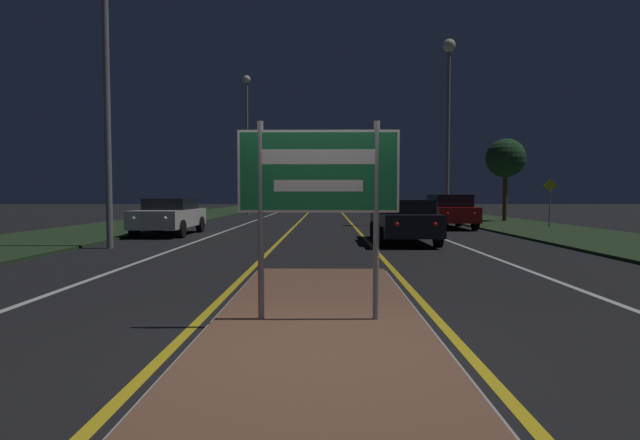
% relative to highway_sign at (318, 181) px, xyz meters
% --- Properties ---
extents(ground_plane, '(160.00, 160.00, 0.00)m').
position_rel_highway_sign_xyz_m(ground_plane, '(0.00, -0.81, -1.70)').
color(ground_plane, black).
extents(median_island, '(2.55, 8.03, 0.10)m').
position_rel_highway_sign_xyz_m(median_island, '(0.00, 0.00, -1.65)').
color(median_island, '#999993').
rests_on(median_island, ground_plane).
extents(verge_left, '(5.00, 100.00, 0.08)m').
position_rel_highway_sign_xyz_m(verge_left, '(-9.50, 19.19, -1.66)').
color(verge_left, '#23381E').
rests_on(verge_left, ground_plane).
extents(verge_right, '(5.00, 100.00, 0.08)m').
position_rel_highway_sign_xyz_m(verge_right, '(9.50, 19.19, -1.66)').
color(verge_right, '#23381E').
rests_on(verge_right, ground_plane).
extents(centre_line_yellow_left, '(0.12, 70.00, 0.01)m').
position_rel_highway_sign_xyz_m(centre_line_yellow_left, '(-1.46, 24.19, -1.69)').
color(centre_line_yellow_left, gold).
rests_on(centre_line_yellow_left, ground_plane).
extents(centre_line_yellow_right, '(0.12, 70.00, 0.01)m').
position_rel_highway_sign_xyz_m(centre_line_yellow_right, '(1.46, 24.19, -1.69)').
color(centre_line_yellow_right, gold).
rests_on(centre_line_yellow_right, ground_plane).
extents(lane_line_white_left, '(0.12, 70.00, 0.01)m').
position_rel_highway_sign_xyz_m(lane_line_white_left, '(-4.20, 24.19, -1.69)').
color(lane_line_white_left, silver).
rests_on(lane_line_white_left, ground_plane).
extents(lane_line_white_right, '(0.12, 70.00, 0.01)m').
position_rel_highway_sign_xyz_m(lane_line_white_right, '(4.20, 24.19, -1.69)').
color(lane_line_white_right, silver).
rests_on(lane_line_white_right, ground_plane).
extents(edge_line_white_left, '(0.10, 70.00, 0.01)m').
position_rel_highway_sign_xyz_m(edge_line_white_left, '(-7.20, 24.19, -1.69)').
color(edge_line_white_left, silver).
rests_on(edge_line_white_left, ground_plane).
extents(edge_line_white_right, '(0.10, 70.00, 0.01)m').
position_rel_highway_sign_xyz_m(edge_line_white_right, '(7.20, 24.19, -1.69)').
color(edge_line_white_right, silver).
rests_on(edge_line_white_right, ground_plane).
extents(highway_sign, '(1.84, 0.07, 2.28)m').
position_rel_highway_sign_xyz_m(highway_sign, '(0.00, 0.00, 0.00)').
color(highway_sign, gray).
rests_on(highway_sign, median_island).
extents(streetlight_left_near, '(0.50, 0.50, 8.44)m').
position_rel_highway_sign_xyz_m(streetlight_left_near, '(-6.15, 8.53, 3.66)').
color(streetlight_left_near, gray).
rests_on(streetlight_left_near, ground_plane).
extents(streetlight_left_far, '(0.60, 0.60, 10.89)m').
position_rel_highway_sign_xyz_m(streetlight_left_far, '(-6.14, 33.69, 5.64)').
color(streetlight_left_far, gray).
rests_on(streetlight_left_far, ground_plane).
extents(streetlight_right_near, '(0.64, 0.64, 9.26)m').
position_rel_highway_sign_xyz_m(streetlight_right_near, '(6.18, 19.45, 4.87)').
color(streetlight_right_near, gray).
rests_on(streetlight_right_near, ground_plane).
extents(car_receding_0, '(1.85, 4.69, 1.39)m').
position_rel_highway_sign_xyz_m(car_receding_0, '(2.59, 10.41, -0.96)').
color(car_receding_0, black).
rests_on(car_receding_0, ground_plane).
extents(car_receding_1, '(1.95, 4.55, 1.56)m').
position_rel_highway_sign_xyz_m(car_receding_1, '(5.74, 17.42, -0.89)').
color(car_receding_1, maroon).
rests_on(car_receding_1, ground_plane).
extents(car_approaching_0, '(1.91, 4.45, 1.41)m').
position_rel_highway_sign_xyz_m(car_approaching_0, '(-5.96, 13.48, -0.94)').
color(car_approaching_0, silver).
rests_on(car_approaching_0, ground_plane).
extents(warning_sign, '(0.60, 0.06, 2.19)m').
position_rel_highway_sign_xyz_m(warning_sign, '(10.28, 17.11, -0.30)').
color(warning_sign, gray).
rests_on(warning_sign, verge_right).
extents(roadside_palm_right, '(2.19, 2.19, 4.64)m').
position_rel_highway_sign_xyz_m(roadside_palm_right, '(10.23, 22.68, 1.89)').
color(roadside_palm_right, '#4C3823').
rests_on(roadside_palm_right, verge_right).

